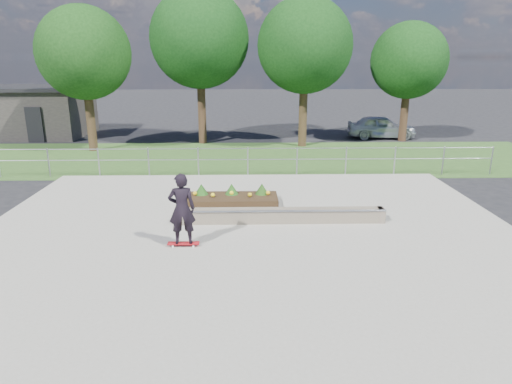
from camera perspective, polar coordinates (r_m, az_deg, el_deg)
ground at (r=11.55m, az=-0.83°, el=-7.37°), size 120.00×120.00×0.00m
grass_verge at (r=22.06m, az=-1.08°, el=4.29°), size 30.00×8.00×0.02m
concrete_slab at (r=11.53m, az=-0.83°, el=-7.24°), size 15.00×15.00×0.06m
fence at (r=18.48m, az=-1.04°, el=4.30°), size 20.06×0.06×1.20m
building at (r=31.93m, az=-27.51°, el=8.99°), size 8.40×5.40×3.00m
tree_far_left at (r=24.86m, az=-20.72°, el=15.91°), size 4.55×4.55×7.15m
tree_mid_left at (r=25.69m, az=-7.08°, el=18.47°), size 5.25×5.25×8.25m
tree_mid_right at (r=24.76m, az=6.13°, el=17.70°), size 4.90×4.90×7.70m
tree_far_right at (r=27.59m, az=18.59°, el=15.28°), size 4.20×4.20×6.60m
grind_ledge at (r=13.26m, az=3.16°, el=-2.94°), size 6.00×0.44×0.43m
planter_bed at (r=14.97m, az=-3.07°, el=-0.73°), size 3.00×1.20×0.61m
skateboarder at (r=11.48m, az=-9.26°, el=-2.12°), size 0.80×0.51×1.91m
parked_car at (r=28.48m, az=15.37°, el=7.86°), size 4.12×1.97×1.36m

